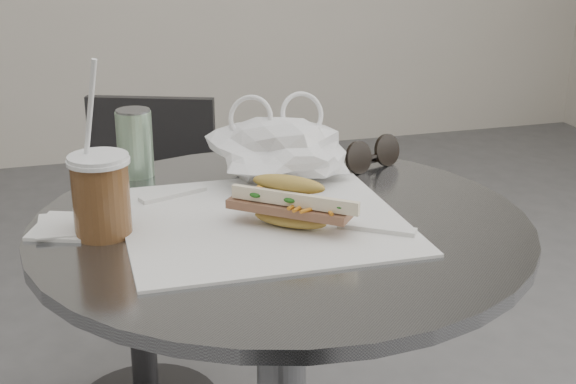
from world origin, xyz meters
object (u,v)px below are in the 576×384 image
object	(u,v)px
sunglasses	(372,156)
cafe_table	(281,375)
chair_far	(144,279)
drink_can	(135,143)
iced_coffee	(101,194)
banh_mi	(290,203)

from	to	relation	value
sunglasses	cafe_table	bearing A→B (deg)	-162.52
chair_far	sunglasses	bearing A→B (deg)	148.95
sunglasses	drink_can	xyz separation A→B (m)	(-0.41, 0.08, 0.04)
drink_can	sunglasses	bearing A→B (deg)	-10.95
cafe_table	iced_coffee	size ratio (longest dim) A/B	2.93
sunglasses	iced_coffee	bearing A→B (deg)	176.87
chair_far	banh_mi	distance (m)	0.86
sunglasses	drink_can	world-z (taller)	drink_can
banh_mi	drink_can	world-z (taller)	drink_can
banh_mi	iced_coffee	distance (m)	0.27
chair_far	drink_can	distance (m)	0.62
cafe_table	chair_far	xyz separation A→B (m)	(-0.15, 0.69, -0.13)
chair_far	sunglasses	distance (m)	0.75
banh_mi	iced_coffee	world-z (taller)	iced_coffee
banh_mi	drink_can	size ratio (longest dim) A/B	1.91
sunglasses	drink_can	distance (m)	0.42
cafe_table	banh_mi	size ratio (longest dim) A/B	3.33
chair_far	drink_can	size ratio (longest dim) A/B	6.32
banh_mi	cafe_table	bearing A→B (deg)	133.98
chair_far	iced_coffee	distance (m)	0.82
cafe_table	banh_mi	world-z (taller)	banh_mi
cafe_table	sunglasses	world-z (taller)	sunglasses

